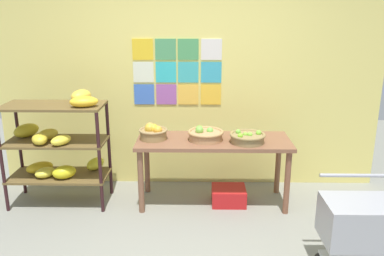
# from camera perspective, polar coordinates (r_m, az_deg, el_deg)

# --- Properties ---
(back_wall_with_art) EXTENTS (4.47, 0.07, 2.94)m
(back_wall_with_art) POSITION_cam_1_polar(r_m,az_deg,el_deg) (4.64, -0.55, 9.29)
(back_wall_with_art) COLOR #DECF6C
(back_wall_with_art) RESTS_ON ground
(banana_shelf_unit) EXTENTS (1.05, 0.58, 1.25)m
(banana_shelf_unit) POSITION_cam_1_polar(r_m,az_deg,el_deg) (4.49, -18.62, -1.90)
(banana_shelf_unit) COLOR black
(banana_shelf_unit) RESTS_ON ground
(display_table) EXTENTS (1.63, 0.62, 0.73)m
(display_table) POSITION_cam_1_polar(r_m,az_deg,el_deg) (4.28, 3.07, -2.79)
(display_table) COLOR brown
(display_table) RESTS_ON ground
(fruit_basket_back_left) EXTENTS (0.38, 0.38, 0.16)m
(fruit_basket_back_left) POSITION_cam_1_polar(r_m,az_deg,el_deg) (4.20, 1.92, -0.93)
(fruit_basket_back_left) COLOR tan
(fruit_basket_back_left) RESTS_ON display_table
(fruit_basket_centre) EXTENTS (0.37, 0.37, 0.13)m
(fruit_basket_centre) POSITION_cam_1_polar(r_m,az_deg,el_deg) (4.16, 7.89, -1.33)
(fruit_basket_centre) COLOR olive
(fruit_basket_centre) RESTS_ON display_table
(fruit_basket_back_right) EXTENTS (0.31, 0.31, 0.18)m
(fruit_basket_back_right) POSITION_cam_1_polar(r_m,az_deg,el_deg) (4.25, -5.58, -0.54)
(fruit_basket_back_right) COLOR olive
(fruit_basket_back_right) RESTS_ON display_table
(produce_crate_under_table) EXTENTS (0.37, 0.32, 0.18)m
(produce_crate_under_table) POSITION_cam_1_polar(r_m,az_deg,el_deg) (4.47, 5.24, -9.56)
(produce_crate_under_table) COLOR red
(produce_crate_under_table) RESTS_ON ground
(shopping_cart) EXTENTS (0.59, 0.45, 0.77)m
(shopping_cart) POSITION_cam_1_polar(r_m,az_deg,el_deg) (3.45, 22.95, -12.61)
(shopping_cart) COLOR black
(shopping_cart) RESTS_ON ground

